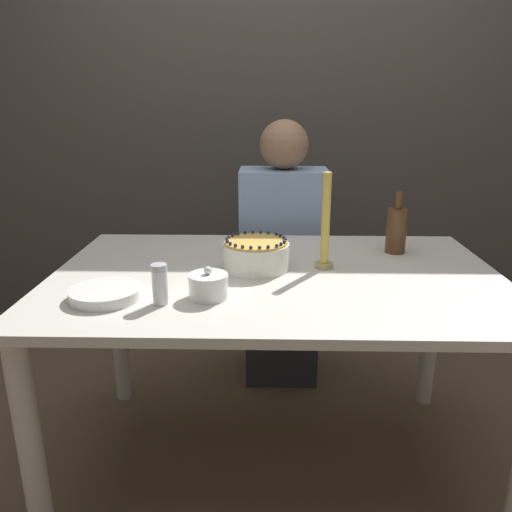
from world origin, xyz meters
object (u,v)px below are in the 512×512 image
Objects in this scene: sugar_shaker at (160,284)px; candle at (325,229)px; sugar_bowl at (208,286)px; bottle at (396,229)px; person_man_blue_shirt at (282,269)px; cake at (256,255)px.

candle is at bearing 33.93° from sugar_shaker.
candle reaches higher than sugar_bowl.
bottle reaches higher than sugar_shaker.
bottle is (0.29, 0.19, -0.05)m from candle.
candle is (0.50, 0.34, 0.08)m from sugar_shaker.
person_man_blue_shirt is (0.37, 0.96, -0.28)m from sugar_shaker.
sugar_shaker is 0.10× the size of person_man_blue_shirt.
cake is 0.57m from bottle.
person_man_blue_shirt is (0.11, 0.64, -0.27)m from cake.
candle is at bearing 37.61° from sugar_bowl.
sugar_shaker is at bearing 68.71° from person_man_blue_shirt.
candle reaches higher than bottle.
cake is at bearing 80.22° from person_man_blue_shirt.
person_man_blue_shirt reaches higher than sugar_bowl.
cake is 0.68× the size of candle.
sugar_shaker is 0.95m from bottle.
bottle is (0.79, 0.52, 0.03)m from sugar_shaker.
person_man_blue_shirt is (0.24, 0.91, -0.26)m from sugar_bowl.
person_man_blue_shirt is at bearing 68.71° from sugar_shaker.
sugar_bowl is at bearing -116.53° from cake.
candle is at bearing -147.03° from bottle.
person_man_blue_shirt reaches higher than sugar_shaker.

